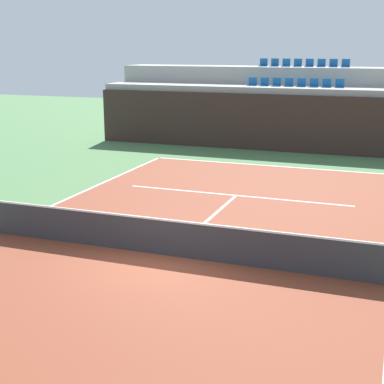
{
  "coord_description": "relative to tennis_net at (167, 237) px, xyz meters",
  "views": [
    {
      "loc": [
        5.3,
        -12.52,
        5.2
      ],
      "look_at": [
        -0.07,
        2.0,
        1.2
      ],
      "focal_mm": 52.76,
      "sensor_mm": 36.0,
      "label": 1
    }
  ],
  "objects": [
    {
      "name": "tennis_net",
      "position": [
        0.0,
        0.0,
        0.0
      ],
      "size": [
        11.08,
        0.08,
        1.07
      ],
      "color": "black",
      "rests_on": "court_surface"
    },
    {
      "name": "back_wall",
      "position": [
        0.0,
        15.79,
        0.92
      ],
      "size": [
        20.85,
        0.3,
        2.86
      ],
      "primitive_type": "cube",
      "color": "#33231E",
      "rests_on": "ground_plane"
    },
    {
      "name": "ground_plane",
      "position": [
        0.0,
        0.0,
        -0.51
      ],
      "size": [
        80.0,
        80.0,
        0.0
      ],
      "primitive_type": "plane",
      "color": "#477042"
    },
    {
      "name": "centre_service_line",
      "position": [
        0.0,
        3.2,
        -0.5
      ],
      "size": [
        0.1,
        6.4,
        0.0
      ],
      "primitive_type": "cube",
      "color": "white",
      "rests_on": "court_surface"
    },
    {
      "name": "baseline_far",
      "position": [
        0.0,
        11.95,
        -0.5
      ],
      "size": [
        11.0,
        0.1,
        0.0
      ],
      "primitive_type": "cube",
      "color": "white",
      "rests_on": "court_surface"
    },
    {
      "name": "service_line_far",
      "position": [
        0.0,
        6.4,
        -0.5
      ],
      "size": [
        8.26,
        0.1,
        0.0
      ],
      "primitive_type": "cube",
      "color": "white",
      "rests_on": "court_surface"
    },
    {
      "name": "stands_tier_upper",
      "position": [
        0.0,
        19.54,
        1.55
      ],
      "size": [
        20.85,
        2.4,
        4.11
      ],
      "primitive_type": "cube",
      "color": "#9E9E99",
      "rests_on": "ground_plane"
    },
    {
      "name": "court_surface",
      "position": [
        0.0,
        0.0,
        -0.5
      ],
      "size": [
        11.0,
        24.0,
        0.01
      ],
      "primitive_type": "cube",
      "color": "brown",
      "rests_on": "ground_plane"
    },
    {
      "name": "seating_row_upper",
      "position": [
        0.0,
        19.63,
        3.73
      ],
      "size": [
        4.98,
        0.44,
        0.44
      ],
      "color": "#145193",
      "rests_on": "stands_tier_upper"
    },
    {
      "name": "stands_tier_lower",
      "position": [
        0.0,
        17.14,
        1.08
      ],
      "size": [
        20.85,
        2.4,
        3.18
      ],
      "primitive_type": "cube",
      "color": "#9E9E99",
      "rests_on": "ground_plane"
    },
    {
      "name": "seating_row_lower",
      "position": [
        0.0,
        17.23,
        2.79
      ],
      "size": [
        4.98,
        0.44,
        0.44
      ],
      "color": "#145193",
      "rests_on": "stands_tier_lower"
    }
  ]
}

